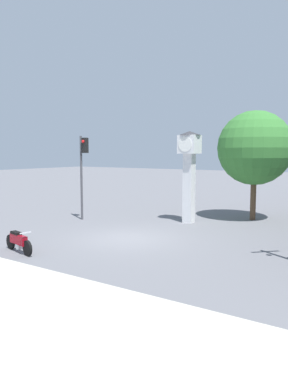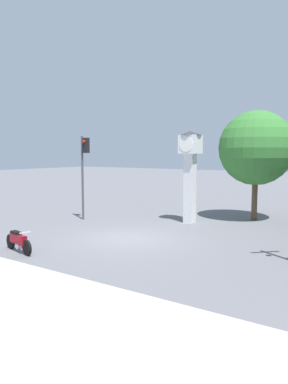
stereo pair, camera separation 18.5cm
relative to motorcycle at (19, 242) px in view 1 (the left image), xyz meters
The scene contains 5 objects.
ground_plane 4.50m from the motorcycle, 63.04° to the left, with size 120.00×120.00×0.00m, color slate.
motorcycle is the anchor object (origin of this frame).
clock_tower 9.41m from the motorcycle, 74.30° to the left, with size 1.12×1.12×4.69m.
traffic_light 7.31m from the motorcycle, 112.86° to the left, with size 0.50×0.35×4.49m.
street_tree 12.84m from the motorcycle, 66.49° to the left, with size 3.94×3.94×5.82m.
Camera 1 is at (9.15, -12.48, 3.60)m, focal length 35.00 mm.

